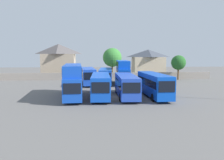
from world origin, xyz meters
TOP-DOWN VIEW (x-y plane):
  - ground at (0.00, 18.00)m, footprint 140.00×140.00m
  - depot_boundary_wall at (0.00, 25.30)m, footprint 56.00×0.50m
  - bus_1 at (-6.07, 0.14)m, footprint 3.29×12.06m
  - bus_2 at (-1.95, -0.13)m, footprint 2.95×11.41m
  - bus_3 at (1.91, -0.10)m, footprint 2.85×11.54m
  - bus_4 at (6.08, -0.37)m, footprint 2.84×11.44m
  - bus_5 at (-4.16, 15.64)m, footprint 3.49×11.86m
  - bus_6 at (-0.40, 15.49)m, footprint 3.41×11.61m
  - bus_7 at (3.36, 15.66)m, footprint 2.98×10.25m
  - house_terrace_left at (-12.85, 32.69)m, footprint 9.48×6.72m
  - house_terrace_centre at (13.28, 33.76)m, footprint 9.52×6.44m
  - tree_left_of_lot at (2.03, 27.80)m, footprint 5.06×5.06m
  - tree_behind_wall at (18.65, 23.30)m, footprint 3.73×3.73m

SIDE VIEW (x-z plane):
  - ground at x=0.00m, z-range 0.00..0.00m
  - depot_boundary_wall at x=0.00m, z-range 0.00..1.80m
  - bus_3 at x=1.91m, z-range 0.24..3.57m
  - bus_6 at x=-0.40m, z-range 0.24..3.59m
  - bus_2 at x=-1.95m, z-range 0.25..3.67m
  - bus_5 at x=-4.16m, z-range 0.25..3.74m
  - bus_4 at x=6.08m, z-range 0.25..3.78m
  - bus_1 at x=-6.07m, z-range 0.31..5.21m
  - bus_7 at x=3.36m, z-range 0.32..5.43m
  - house_terrace_centre at x=13.28m, z-range 0.08..8.02m
  - tree_behind_wall at x=18.65m, z-range 1.24..7.50m
  - house_terrace_left at x=-12.85m, z-range 0.10..9.52m
  - tree_left_of_lot at x=2.03m, z-range 1.55..9.75m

